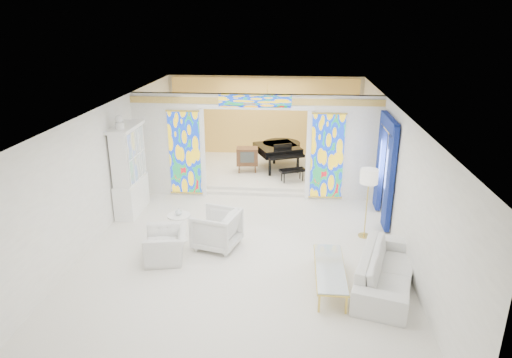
# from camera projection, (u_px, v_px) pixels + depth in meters

# --- Properties ---
(floor) EXTENTS (12.00, 12.00, 0.00)m
(floor) POSITION_uv_depth(u_px,v_px,m) (249.00, 225.00, 11.59)
(floor) COLOR white
(floor) RESTS_ON ground
(ceiling) EXTENTS (7.00, 12.00, 0.02)m
(ceiling) POSITION_uv_depth(u_px,v_px,m) (248.00, 108.00, 10.58)
(ceiling) COLOR white
(ceiling) RESTS_ON wall_back
(wall_back) EXTENTS (7.00, 0.02, 3.00)m
(wall_back) POSITION_uv_depth(u_px,v_px,m) (265.00, 117.00, 16.72)
(wall_back) COLOR white
(wall_back) RESTS_ON floor
(wall_front) EXTENTS (7.00, 0.02, 3.00)m
(wall_front) POSITION_uv_depth(u_px,v_px,m) (198.00, 327.00, 5.46)
(wall_front) COLOR white
(wall_front) RESTS_ON floor
(wall_left) EXTENTS (0.02, 12.00, 3.00)m
(wall_left) POSITION_uv_depth(u_px,v_px,m) (109.00, 165.00, 11.37)
(wall_left) COLOR white
(wall_left) RESTS_ON floor
(wall_right) EXTENTS (0.02, 12.00, 3.00)m
(wall_right) POSITION_uv_depth(u_px,v_px,m) (395.00, 173.00, 10.81)
(wall_right) COLOR white
(wall_right) RESTS_ON floor
(partition_wall) EXTENTS (7.00, 0.22, 3.00)m
(partition_wall) POSITION_uv_depth(u_px,v_px,m) (255.00, 142.00, 12.91)
(partition_wall) COLOR white
(partition_wall) RESTS_ON floor
(stained_glass_left) EXTENTS (0.90, 0.04, 2.40)m
(stained_glass_left) POSITION_uv_depth(u_px,v_px,m) (185.00, 153.00, 13.09)
(stained_glass_left) COLOR gold
(stained_glass_left) RESTS_ON partition_wall
(stained_glass_right) EXTENTS (0.90, 0.04, 2.40)m
(stained_glass_right) POSITION_uv_depth(u_px,v_px,m) (327.00, 156.00, 12.77)
(stained_glass_right) COLOR gold
(stained_glass_right) RESTS_ON partition_wall
(stained_glass_transom) EXTENTS (2.00, 0.04, 0.34)m
(stained_glass_transom) POSITION_uv_depth(u_px,v_px,m) (255.00, 101.00, 12.42)
(stained_glass_transom) COLOR gold
(stained_glass_transom) RESTS_ON partition_wall
(alcove_platform) EXTENTS (6.80, 3.80, 0.18)m
(alcove_platform) POSITION_uv_depth(u_px,v_px,m) (261.00, 170.00, 15.41)
(alcove_platform) COLOR white
(alcove_platform) RESTS_ON floor
(gold_curtain_back) EXTENTS (6.70, 0.10, 2.90)m
(gold_curtain_back) POSITION_uv_depth(u_px,v_px,m) (265.00, 118.00, 16.60)
(gold_curtain_back) COLOR gold
(gold_curtain_back) RESTS_ON wall_back
(chandelier) EXTENTS (0.48, 0.48, 0.30)m
(chandelier) POSITION_uv_depth(u_px,v_px,m) (267.00, 98.00, 14.47)
(chandelier) COLOR gold
(chandelier) RESTS_ON ceiling
(blue_drapes) EXTENTS (0.14, 1.85, 2.65)m
(blue_drapes) POSITION_uv_depth(u_px,v_px,m) (386.00, 161.00, 11.45)
(blue_drapes) COLOR navy
(blue_drapes) RESTS_ON wall_right
(china_cabinet) EXTENTS (0.56, 1.46, 2.72)m
(china_cabinet) POSITION_uv_depth(u_px,v_px,m) (129.00, 171.00, 12.02)
(china_cabinet) COLOR white
(china_cabinet) RESTS_ON floor
(armchair_left) EXTENTS (1.07, 1.17, 0.66)m
(armchair_left) POSITION_uv_depth(u_px,v_px,m) (166.00, 245.00, 9.89)
(armchair_left) COLOR white
(armchair_left) RESTS_ON floor
(armchair_right) EXTENTS (1.18, 1.16, 0.88)m
(armchair_right) POSITION_uv_depth(u_px,v_px,m) (216.00, 229.00, 10.37)
(armchair_right) COLOR white
(armchair_right) RESTS_ON floor
(sofa) EXTENTS (1.63, 2.66, 0.73)m
(sofa) POSITION_uv_depth(u_px,v_px,m) (386.00, 270.00, 8.85)
(sofa) COLOR white
(sofa) RESTS_ON floor
(side_table) EXTENTS (0.66, 0.66, 0.66)m
(side_table) POSITION_uv_depth(u_px,v_px,m) (179.00, 224.00, 10.64)
(side_table) COLOR white
(side_table) RESTS_ON floor
(vase) EXTENTS (0.17, 0.17, 0.17)m
(vase) POSITION_uv_depth(u_px,v_px,m) (179.00, 211.00, 10.54)
(vase) COLOR silver
(vase) RESTS_ON side_table
(coffee_table) EXTENTS (0.58, 1.88, 0.42)m
(coffee_table) POSITION_uv_depth(u_px,v_px,m) (330.00, 268.00, 8.86)
(coffee_table) COLOR silver
(coffee_table) RESTS_ON floor
(floor_lamp) EXTENTS (0.45, 0.45, 1.70)m
(floor_lamp) POSITION_uv_depth(u_px,v_px,m) (369.00, 180.00, 10.51)
(floor_lamp) COLOR gold
(floor_lamp) RESTS_ON floor
(grand_piano) EXTENTS (1.81, 2.74, 0.98)m
(grand_piano) POSITION_uv_depth(u_px,v_px,m) (280.00, 148.00, 15.22)
(grand_piano) COLOR black
(grand_piano) RESTS_ON alcove_platform
(tv_console) EXTENTS (0.74, 0.54, 0.80)m
(tv_console) POSITION_uv_depth(u_px,v_px,m) (247.00, 156.00, 14.84)
(tv_console) COLOR brown
(tv_console) RESTS_ON alcove_platform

